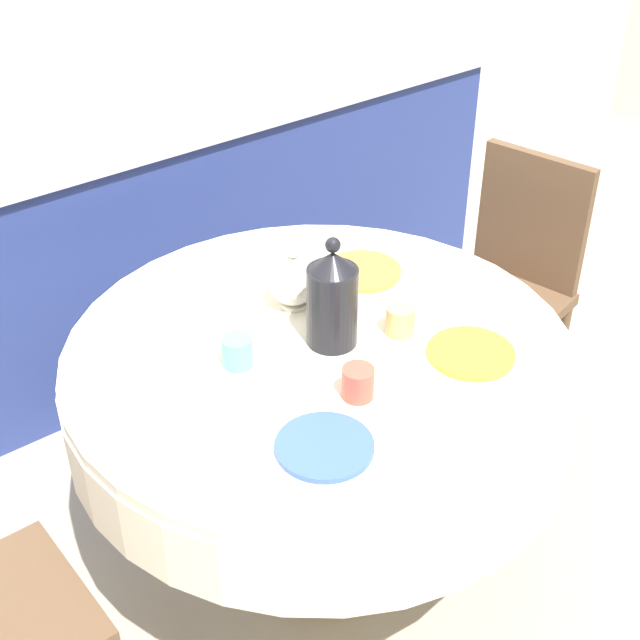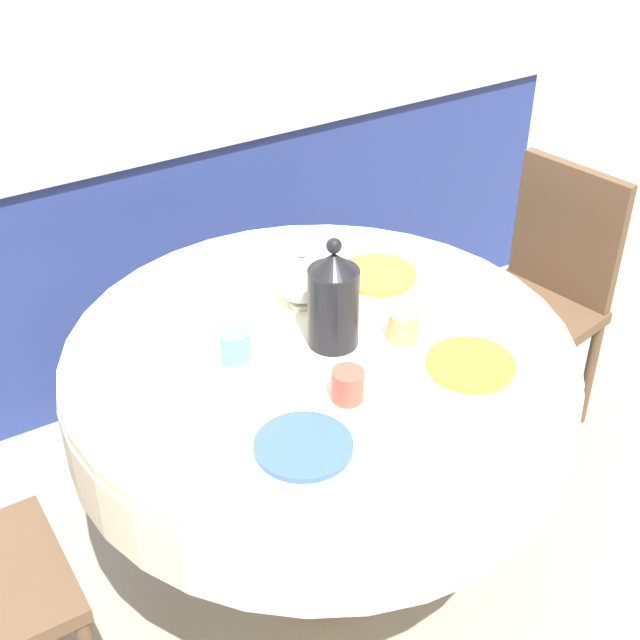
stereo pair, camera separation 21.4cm
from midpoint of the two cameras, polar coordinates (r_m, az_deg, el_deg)
ground_plane at (r=2.70m, az=2.34°, el=-14.90°), size 12.00×12.00×0.00m
kitchen_counter at (r=3.32m, az=-9.74°, el=5.29°), size 3.24×0.64×0.92m
dining_table at (r=2.26m, az=2.71°, el=-4.39°), size 1.28×1.28×0.76m
chair_left at (r=3.00m, az=15.94°, el=1.82°), size 0.47×0.47×0.90m
plate_near_left at (r=1.90m, az=2.19°, el=-8.19°), size 0.21×0.21×0.01m
cup_near_left at (r=2.01m, az=4.84°, el=-4.30°), size 0.07×0.07×0.08m
plate_near_right at (r=2.17m, az=12.43°, el=-2.88°), size 0.21×0.21×0.01m
cup_near_right at (r=2.21m, az=8.12°, el=-0.47°), size 0.07×0.07×0.08m
plate_far_left at (r=2.24m, az=-6.57°, el=-0.82°), size 0.21×0.21×0.01m
cup_far_left at (r=2.12m, az=-2.60°, el=-1.75°), size 0.07×0.07×0.08m
plate_far_right at (r=2.47m, az=6.21°, el=2.85°), size 0.21×0.21×0.01m
cup_far_right at (r=2.34m, az=3.04°, el=1.94°), size 0.07×0.07×0.08m
coffee_carafe at (r=2.13m, az=3.72°, el=1.23°), size 0.13×0.13×0.29m
teapot at (r=2.30m, az=1.55°, el=2.56°), size 0.18×0.13×0.17m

